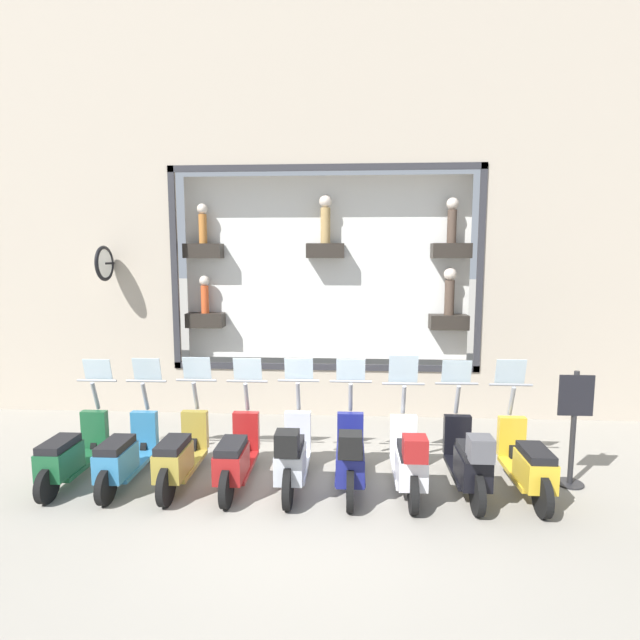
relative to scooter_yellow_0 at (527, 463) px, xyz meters
name	(u,v)px	position (x,y,z in m)	size (l,w,h in m)	color
ground_plane	(311,501)	(-0.33, 2.78, -0.43)	(120.00, 120.00, 0.00)	gray
building_facade	(325,184)	(3.27, 2.78, 3.98)	(1.25, 36.00, 8.63)	#ADA08E
scooter_yellow_0	(527,463)	(0.00, 0.00, 0.00)	(1.80, 0.61, 1.62)	black
scooter_black_1	(468,460)	(-0.06, 0.76, 0.04)	(1.80, 0.61, 1.60)	black
scooter_white_2	(409,459)	(-0.06, 1.52, 0.04)	(1.80, 0.60, 1.67)	black
scooter_navy_3	(350,457)	(-0.06, 2.28, 0.05)	(1.81, 0.60, 1.60)	black
scooter_silver_4	(292,455)	(-0.06, 3.04, 0.05)	(1.81, 0.60, 1.60)	black
scooter_red_5	(236,456)	(0.00, 3.80, 0.00)	(1.80, 0.60, 1.60)	black
scooter_olive_6	(181,454)	(0.00, 4.56, 0.00)	(1.80, 0.61, 1.60)	black
scooter_teal_7	(126,454)	(-0.01, 5.32, -0.02)	(1.79, 0.61, 1.58)	black
scooter_green_8	(71,453)	(-0.01, 6.08, -0.02)	(1.79, 0.61, 1.55)	black
shop_sign_post	(574,425)	(0.32, -0.70, 0.41)	(0.36, 0.45, 1.57)	#232326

